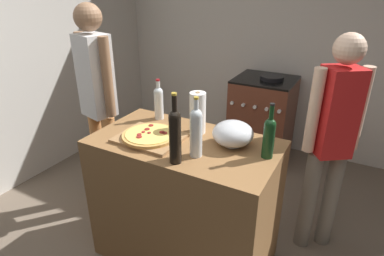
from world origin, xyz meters
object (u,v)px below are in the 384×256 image
at_px(paper_towel_roll, 198,113).
at_px(wine_bottle_green, 269,136).
at_px(wine_bottle_amber, 159,101).
at_px(person_in_red, 332,137).
at_px(mixing_bowl, 233,134).
at_px(person_in_stripes, 98,97).
at_px(stove, 262,119).
at_px(wine_bottle_dark, 196,131).
at_px(pizza, 150,135).
at_px(wine_bottle_clear, 175,134).

distance_m(paper_towel_roll, wine_bottle_green, 0.51).
height_order(wine_bottle_amber, person_in_red, person_in_red).
xyz_separation_m(mixing_bowl, person_in_stripes, (-1.21, 0.13, -0.01)).
xyz_separation_m(wine_bottle_amber, stove, (0.36, 1.44, -0.60)).
bearing_deg(paper_towel_roll, wine_bottle_dark, -64.02).
distance_m(mixing_bowl, wine_bottle_dark, 0.27).
bearing_deg(stove, wine_bottle_green, -72.97).
distance_m(pizza, stove, 1.84).
xyz_separation_m(mixing_bowl, stove, (-0.27, 1.58, -0.55)).
distance_m(pizza, wine_bottle_green, 0.74).
bearing_deg(wine_bottle_dark, person_in_red, 46.33).
relative_size(pizza, wine_bottle_green, 1.07).
height_order(mixing_bowl, person_in_stripes, person_in_stripes).
relative_size(mixing_bowl, wine_bottle_amber, 0.85).
bearing_deg(person_in_stripes, person_in_red, 10.96).
height_order(mixing_bowl, wine_bottle_clear, wine_bottle_clear).
relative_size(mixing_bowl, wine_bottle_green, 0.77).
bearing_deg(mixing_bowl, stove, 99.62).
xyz_separation_m(pizza, wine_bottle_clear, (0.29, -0.16, 0.14)).
distance_m(paper_towel_roll, wine_bottle_amber, 0.36).
bearing_deg(wine_bottle_dark, paper_towel_roll, 115.98).
bearing_deg(pizza, wine_bottle_dark, -6.85).
relative_size(pizza, wine_bottle_amber, 1.18).
relative_size(mixing_bowl, wine_bottle_clear, 0.62).
distance_m(wine_bottle_clear, person_in_stripes, 1.12).
relative_size(paper_towel_roll, wine_bottle_green, 0.86).
height_order(wine_bottle_green, person_in_stripes, person_in_stripes).
xyz_separation_m(wine_bottle_clear, person_in_stripes, (-1.01, 0.47, -0.10)).
bearing_deg(stove, wine_bottle_clear, -87.99).
height_order(paper_towel_roll, person_in_red, person_in_red).
xyz_separation_m(wine_bottle_green, person_in_red, (0.29, 0.51, -0.16)).
bearing_deg(stove, pizza, -97.20).
distance_m(pizza, wine_bottle_clear, 0.36).
height_order(mixing_bowl, paper_towel_roll, paper_towel_roll).
distance_m(wine_bottle_amber, person_in_red, 1.20).
relative_size(mixing_bowl, stove, 0.26).
xyz_separation_m(stove, person_in_stripes, (-0.94, -1.44, 0.54)).
bearing_deg(wine_bottle_green, mixing_bowl, 169.92).
relative_size(wine_bottle_amber, wine_bottle_clear, 0.73).
bearing_deg(paper_towel_roll, wine_bottle_amber, 168.12).
bearing_deg(wine_bottle_amber, wine_bottle_green, -11.70).
xyz_separation_m(mixing_bowl, wine_bottle_green, (0.23, -0.04, 0.06)).
height_order(wine_bottle_amber, stove, wine_bottle_amber).
distance_m(wine_bottle_clear, wine_bottle_dark, 0.14).
height_order(mixing_bowl, wine_bottle_amber, wine_bottle_amber).
xyz_separation_m(wine_bottle_dark, stove, (-0.13, 1.80, -0.63)).
bearing_deg(person_in_stripes, pizza, -23.29).
xyz_separation_m(paper_towel_roll, person_in_stripes, (-0.93, 0.07, -0.07)).
xyz_separation_m(wine_bottle_dark, person_in_red, (0.65, 0.69, -0.18)).
height_order(wine_bottle_dark, person_in_red, person_in_red).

